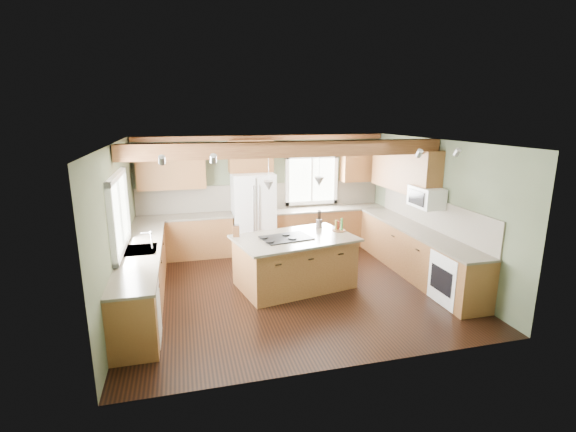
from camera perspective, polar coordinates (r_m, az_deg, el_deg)
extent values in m
plane|color=black|center=(7.61, 0.40, -9.82)|extent=(5.60, 5.60, 0.00)
plane|color=silver|center=(6.98, 0.43, 10.12)|extent=(5.60, 5.60, 0.00)
plane|color=#464E37|center=(9.57, -3.42, 3.25)|extent=(5.60, 0.00, 5.60)
plane|color=#464E37|center=(7.03, -22.23, -1.64)|extent=(0.00, 5.00, 5.00)
plane|color=#464E37|center=(8.33, 19.37, 0.90)|extent=(0.00, 5.00, 5.00)
cube|color=#4E2616|center=(7.09, 0.22, 9.12)|extent=(5.55, 0.26, 0.26)
cube|color=#4E2616|center=(9.32, -3.41, 10.66)|extent=(5.55, 0.20, 0.10)
cube|color=brown|center=(9.57, -3.40, 2.71)|extent=(5.58, 0.03, 0.58)
cube|color=brown|center=(8.39, 19.05, 0.37)|extent=(0.03, 3.70, 0.58)
cube|color=brown|center=(9.31, -13.87, -2.88)|extent=(2.02, 0.60, 0.88)
cube|color=brown|center=(9.19, -14.04, -0.13)|extent=(2.06, 0.64, 0.04)
cube|color=brown|center=(9.87, 5.51, -1.58)|extent=(2.62, 0.60, 0.88)
cube|color=brown|center=(9.76, 5.57, 1.02)|extent=(2.66, 0.64, 0.04)
cube|color=brown|center=(7.31, -19.22, -7.93)|extent=(0.60, 3.70, 0.88)
cube|color=brown|center=(7.15, -19.51, -4.50)|extent=(0.64, 3.74, 0.04)
cube|color=brown|center=(8.44, 17.02, -4.83)|extent=(0.60, 3.70, 0.88)
cube|color=brown|center=(8.31, 17.24, -1.82)|extent=(0.64, 3.74, 0.04)
cube|color=brown|center=(9.13, -15.69, 6.39)|extent=(1.40, 0.35, 0.90)
cube|color=brown|center=(9.23, -5.13, 8.16)|extent=(0.96, 0.35, 0.70)
cube|color=brown|center=(8.89, 15.56, 6.20)|extent=(0.35, 2.20, 0.90)
cube|color=brown|center=(10.00, 9.87, 7.30)|extent=(0.90, 0.35, 0.90)
cube|color=white|center=(7.02, -22.20, 0.44)|extent=(0.04, 1.60, 1.05)
cube|color=white|center=(9.79, 3.23, 4.98)|extent=(1.10, 0.04, 1.00)
cube|color=#262628|center=(7.15, -19.51, -4.46)|extent=(0.50, 0.65, 0.03)
cylinder|color=#B2B2B7|center=(7.10, -18.16, -3.27)|extent=(0.02, 0.02, 0.28)
cube|color=white|center=(6.12, -20.04, -12.43)|extent=(0.60, 0.60, 0.84)
cube|color=white|center=(7.43, 22.14, -7.90)|extent=(0.60, 0.72, 0.84)
cube|color=white|center=(8.12, 18.41, 2.46)|extent=(0.40, 0.70, 0.38)
cone|color=#B2B2B7|center=(6.98, -2.64, 4.15)|extent=(0.18, 0.18, 0.16)
cone|color=#B2B2B7|center=(7.42, 4.28, 4.70)|extent=(0.18, 0.18, 0.16)
cube|color=white|center=(9.23, -4.76, 0.30)|extent=(0.90, 0.74, 1.80)
cube|color=olive|center=(7.55, 0.88, -6.40)|extent=(2.14, 1.56, 0.88)
cube|color=brown|center=(7.41, 0.90, -3.06)|extent=(2.30, 1.71, 0.04)
cube|color=black|center=(7.33, -0.23, -3.00)|extent=(0.94, 0.72, 0.02)
cube|color=brown|center=(7.46, -7.10, -2.12)|extent=(0.12, 0.10, 0.19)
cylinder|color=#39332E|center=(8.04, 4.28, -1.02)|extent=(0.13, 0.13, 0.15)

